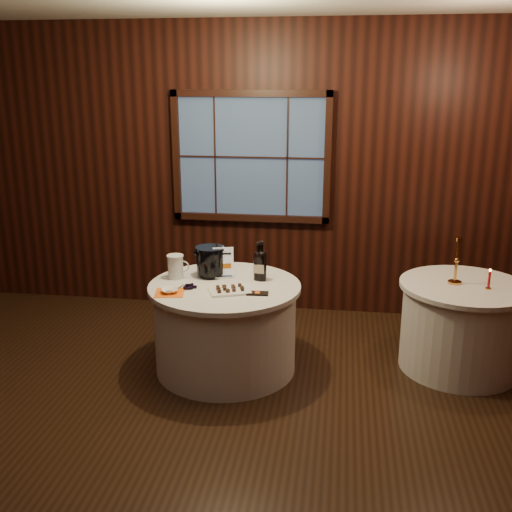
% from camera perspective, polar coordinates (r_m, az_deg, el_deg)
% --- Properties ---
extents(ground, '(6.00, 6.00, 0.00)m').
position_cam_1_polar(ground, '(4.48, -5.43, -16.32)').
color(ground, black).
rests_on(ground, ground).
extents(back_wall, '(6.00, 0.10, 3.00)m').
position_cam_1_polar(back_wall, '(6.27, -0.45, 8.46)').
color(back_wall, black).
rests_on(back_wall, ground).
extents(main_table, '(1.28, 1.28, 0.77)m').
position_cam_1_polar(main_table, '(5.16, -2.94, -6.74)').
color(main_table, silver).
rests_on(main_table, ground).
extents(side_table, '(1.08, 1.08, 0.77)m').
position_cam_1_polar(side_table, '(5.46, 18.93, -6.34)').
color(side_table, silver).
rests_on(side_table, ground).
extents(sign_stand, '(0.17, 0.12, 0.28)m').
position_cam_1_polar(sign_stand, '(5.17, -3.15, -1.05)').
color(sign_stand, silver).
rests_on(sign_stand, main_table).
extents(port_bottle_left, '(0.08, 0.09, 0.33)m').
position_cam_1_polar(port_bottle_left, '(5.09, 0.22, -0.73)').
color(port_bottle_left, black).
rests_on(port_bottle_left, main_table).
extents(port_bottle_right, '(0.08, 0.09, 0.34)m').
position_cam_1_polar(port_bottle_right, '(5.08, 0.54, -0.72)').
color(port_bottle_right, black).
rests_on(port_bottle_right, main_table).
extents(ice_bucket, '(0.26, 0.26, 0.26)m').
position_cam_1_polar(ice_bucket, '(5.20, -4.36, -0.48)').
color(ice_bucket, black).
rests_on(ice_bucket, main_table).
extents(chocolate_plate, '(0.38, 0.32, 0.05)m').
position_cam_1_polar(chocolate_plate, '(4.84, -2.51, -3.24)').
color(chocolate_plate, white).
rests_on(chocolate_plate, main_table).
extents(chocolate_box, '(0.18, 0.10, 0.01)m').
position_cam_1_polar(chocolate_box, '(4.79, 0.13, -3.58)').
color(chocolate_box, black).
rests_on(chocolate_box, main_table).
extents(grape_bunch, '(0.18, 0.11, 0.04)m').
position_cam_1_polar(grape_bunch, '(4.93, -6.36, -2.96)').
color(grape_bunch, black).
rests_on(grape_bunch, main_table).
extents(glass_pitcher, '(0.19, 0.15, 0.21)m').
position_cam_1_polar(glass_pitcher, '(5.19, -7.66, -1.00)').
color(glass_pitcher, silver).
rests_on(glass_pitcher, main_table).
extents(orange_napkin, '(0.27, 0.27, 0.00)m').
position_cam_1_polar(orange_napkin, '(4.88, -8.22, -3.48)').
color(orange_napkin, orange).
rests_on(orange_napkin, main_table).
extents(cracker_bowl, '(0.18, 0.18, 0.03)m').
position_cam_1_polar(cracker_bowl, '(4.87, -8.23, -3.27)').
color(cracker_bowl, white).
rests_on(cracker_bowl, orange_napkin).
extents(brass_candlestick, '(0.11, 0.11, 0.40)m').
position_cam_1_polar(brass_candlestick, '(5.27, 18.52, -1.01)').
color(brass_candlestick, '#C2833C').
rests_on(brass_candlestick, side_table).
extents(red_candle, '(0.05, 0.05, 0.17)m').
position_cam_1_polar(red_candle, '(5.24, 21.31, -2.25)').
color(red_candle, '#C2833C').
rests_on(red_candle, side_table).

